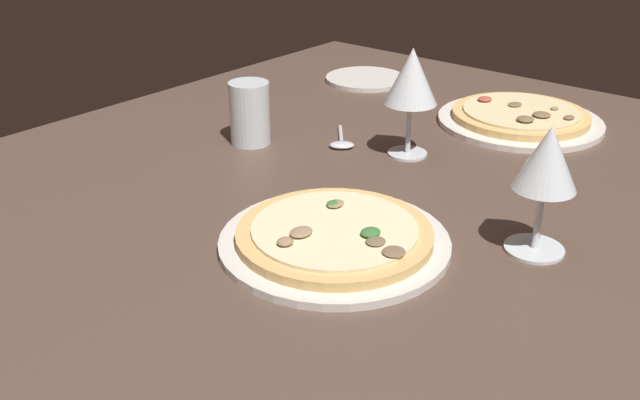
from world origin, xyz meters
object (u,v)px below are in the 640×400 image
(water_glass, at_px, (250,117))
(spoon, at_px, (342,142))
(pizza_main, at_px, (335,237))
(wine_glass_near, at_px, (547,164))
(pizza_side, at_px, (520,118))
(side_plate, at_px, (366,79))
(wine_glass_far, at_px, (412,79))

(water_glass, height_order, spoon, water_glass)
(pizza_main, xyz_separation_m, wine_glass_near, (0.14, -0.19, 0.10))
(spoon, bearing_deg, water_glass, 125.27)
(pizza_side, bearing_deg, side_plate, 83.53)
(pizza_main, distance_m, wine_glass_near, 0.26)
(pizza_main, distance_m, pizza_side, 0.55)
(pizza_main, height_order, water_glass, water_glass)
(wine_glass_far, bearing_deg, spoon, 107.93)
(side_plate, bearing_deg, wine_glass_near, -127.70)
(pizza_main, xyz_separation_m, water_glass, (0.18, 0.32, 0.03))
(wine_glass_far, distance_m, water_glass, 0.27)
(wine_glass_near, distance_m, water_glass, 0.52)
(pizza_main, bearing_deg, wine_glass_near, -52.95)
(wine_glass_near, relative_size, side_plate, 0.94)
(wine_glass_far, xyz_separation_m, spoon, (-0.03, 0.11, -0.12))
(side_plate, relative_size, spoon, 1.78)
(pizza_side, xyz_separation_m, wine_glass_near, (-0.40, -0.21, 0.10))
(wine_glass_near, xyz_separation_m, spoon, (0.12, 0.39, -0.11))
(pizza_main, xyz_separation_m, side_plate, (0.59, 0.39, -0.01))
(pizza_main, bearing_deg, side_plate, 33.19)
(wine_glass_far, relative_size, side_plate, 1.01)
(wine_glass_far, bearing_deg, pizza_side, -16.70)
(pizza_side, bearing_deg, water_glass, 140.58)
(pizza_side, relative_size, side_plate, 1.70)
(wine_glass_far, relative_size, water_glass, 1.67)
(water_glass, bearing_deg, side_plate, 9.07)
(pizza_main, bearing_deg, spoon, 36.56)
(spoon, bearing_deg, wine_glass_near, -107.63)
(pizza_main, distance_m, side_plate, 0.70)
(wine_glass_far, relative_size, wine_glass_near, 1.08)
(wine_glass_far, distance_m, spoon, 0.16)
(wine_glass_near, xyz_separation_m, water_glass, (0.04, 0.51, -0.07))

